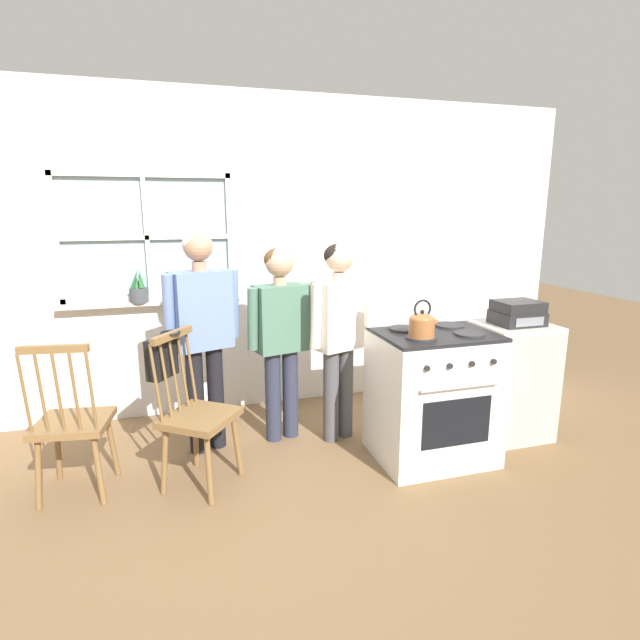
{
  "coord_description": "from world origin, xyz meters",
  "views": [
    {
      "loc": [
        -0.48,
        -2.92,
        1.76
      ],
      "look_at": [
        0.49,
        0.31,
        1.0
      ],
      "focal_mm": 28.0,
      "sensor_mm": 36.0,
      "label": 1
    }
  ],
  "objects_px": {
    "chair_by_window": "(197,417)",
    "person_elderly_left": "(202,322)",
    "side_counter": "(510,380)",
    "kettle": "(422,324)",
    "stereo": "(517,313)",
    "handbag": "(162,357)",
    "person_teen_center": "(281,325)",
    "chair_near_wall": "(72,425)",
    "person_adult_right": "(339,324)",
    "stove": "(432,394)",
    "potted_plant": "(139,291)"
  },
  "relations": [
    {
      "from": "person_teen_center",
      "to": "stereo",
      "type": "bearing_deg",
      "value": -27.92
    },
    {
      "from": "chair_near_wall",
      "to": "person_adult_right",
      "type": "relative_size",
      "value": 0.67
    },
    {
      "from": "person_elderly_left",
      "to": "person_teen_center",
      "type": "xyz_separation_m",
      "value": [
        0.57,
        0.02,
        -0.07
      ]
    },
    {
      "from": "chair_by_window",
      "to": "handbag",
      "type": "height_order",
      "value": "same"
    },
    {
      "from": "stove",
      "to": "stereo",
      "type": "bearing_deg",
      "value": 9.32
    },
    {
      "from": "person_adult_right",
      "to": "stove",
      "type": "relative_size",
      "value": 1.39
    },
    {
      "from": "potted_plant",
      "to": "side_counter",
      "type": "height_order",
      "value": "potted_plant"
    },
    {
      "from": "person_teen_center",
      "to": "person_adult_right",
      "type": "xyz_separation_m",
      "value": [
        0.42,
        -0.13,
        0.01
      ]
    },
    {
      "from": "person_teen_center",
      "to": "stereo",
      "type": "relative_size",
      "value": 4.35
    },
    {
      "from": "person_adult_right",
      "to": "chair_by_window",
      "type": "bearing_deg",
      "value": 179.61
    },
    {
      "from": "person_teen_center",
      "to": "handbag",
      "type": "height_order",
      "value": "person_teen_center"
    },
    {
      "from": "chair_near_wall",
      "to": "handbag",
      "type": "height_order",
      "value": "same"
    },
    {
      "from": "stove",
      "to": "handbag",
      "type": "distance_m",
      "value": 1.86
    },
    {
      "from": "stove",
      "to": "kettle",
      "type": "bearing_deg",
      "value": -143.71
    },
    {
      "from": "chair_near_wall",
      "to": "chair_by_window",
      "type": "bearing_deg",
      "value": -179.31
    },
    {
      "from": "chair_near_wall",
      "to": "person_elderly_left",
      "type": "bearing_deg",
      "value": -146.99
    },
    {
      "from": "stove",
      "to": "kettle",
      "type": "height_order",
      "value": "kettle"
    },
    {
      "from": "chair_by_window",
      "to": "person_adult_right",
      "type": "bearing_deg",
      "value": -34.06
    },
    {
      "from": "side_counter",
      "to": "chair_near_wall",
      "type": "bearing_deg",
      "value": 179.09
    },
    {
      "from": "person_elderly_left",
      "to": "chair_near_wall",
      "type": "bearing_deg",
      "value": -174.17
    },
    {
      "from": "side_counter",
      "to": "stereo",
      "type": "xyz_separation_m",
      "value": [
        0.0,
        -0.02,
        0.54
      ]
    },
    {
      "from": "chair_near_wall",
      "to": "person_adult_right",
      "type": "distance_m",
      "value": 1.89
    },
    {
      "from": "chair_by_window",
      "to": "kettle",
      "type": "bearing_deg",
      "value": -62.14
    },
    {
      "from": "stove",
      "to": "side_counter",
      "type": "distance_m",
      "value": 0.77
    },
    {
      "from": "person_teen_center",
      "to": "kettle",
      "type": "height_order",
      "value": "person_teen_center"
    },
    {
      "from": "person_adult_right",
      "to": "stove",
      "type": "xyz_separation_m",
      "value": [
        0.54,
        -0.47,
        -0.44
      ]
    },
    {
      "from": "kettle",
      "to": "side_counter",
      "type": "bearing_deg",
      "value": 16.46
    },
    {
      "from": "chair_by_window",
      "to": "chair_near_wall",
      "type": "distance_m",
      "value": 0.75
    },
    {
      "from": "stove",
      "to": "side_counter",
      "type": "xyz_separation_m",
      "value": [
        0.76,
        0.15,
        -0.02
      ]
    },
    {
      "from": "person_adult_right",
      "to": "handbag",
      "type": "xyz_separation_m",
      "value": [
        -1.26,
        -0.24,
        -0.07
      ]
    },
    {
      "from": "person_adult_right",
      "to": "side_counter",
      "type": "xyz_separation_m",
      "value": [
        1.3,
        -0.32,
        -0.46
      ]
    },
    {
      "from": "kettle",
      "to": "potted_plant",
      "type": "height_order",
      "value": "potted_plant"
    },
    {
      "from": "stove",
      "to": "handbag",
      "type": "relative_size",
      "value": 3.53
    },
    {
      "from": "person_elderly_left",
      "to": "stereo",
      "type": "relative_size",
      "value": 4.7
    },
    {
      "from": "chair_by_window",
      "to": "stove",
      "type": "relative_size",
      "value": 0.93
    },
    {
      "from": "person_teen_center",
      "to": "stereo",
      "type": "xyz_separation_m",
      "value": [
        1.72,
        -0.47,
        0.09
      ]
    },
    {
      "from": "chair_by_window",
      "to": "potted_plant",
      "type": "xyz_separation_m",
      "value": [
        -0.36,
        1.18,
        0.64
      ]
    },
    {
      "from": "side_counter",
      "to": "kettle",
      "type": "bearing_deg",
      "value": -163.54
    },
    {
      "from": "chair_near_wall",
      "to": "stereo",
      "type": "height_order",
      "value": "stereo"
    },
    {
      "from": "stove",
      "to": "side_counter",
      "type": "height_order",
      "value": "stove"
    },
    {
      "from": "chair_near_wall",
      "to": "side_counter",
      "type": "relative_size",
      "value": 1.12
    },
    {
      "from": "chair_by_window",
      "to": "person_elderly_left",
      "type": "relative_size",
      "value": 0.63
    },
    {
      "from": "chair_near_wall",
      "to": "potted_plant",
      "type": "bearing_deg",
      "value": -100.99
    },
    {
      "from": "stereo",
      "to": "handbag",
      "type": "bearing_deg",
      "value": 177.57
    },
    {
      "from": "person_teen_center",
      "to": "potted_plant",
      "type": "relative_size",
      "value": 5.44
    },
    {
      "from": "person_adult_right",
      "to": "stove",
      "type": "height_order",
      "value": "person_adult_right"
    },
    {
      "from": "chair_near_wall",
      "to": "potted_plant",
      "type": "height_order",
      "value": "potted_plant"
    },
    {
      "from": "stereo",
      "to": "potted_plant",
      "type": "bearing_deg",
      "value": 157.25
    },
    {
      "from": "person_elderly_left",
      "to": "side_counter",
      "type": "height_order",
      "value": "person_elderly_left"
    },
    {
      "from": "person_elderly_left",
      "to": "handbag",
      "type": "distance_m",
      "value": 0.46
    }
  ]
}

